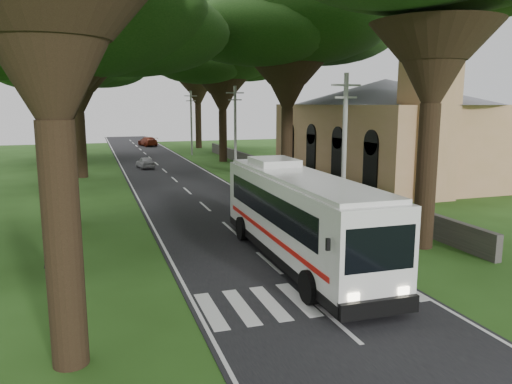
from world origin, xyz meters
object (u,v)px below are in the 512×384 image
(pole_near, at_px, (344,150))
(distant_car_a, at_px, (145,162))
(pedestrian, at_px, (50,257))
(church, at_px, (385,122))
(pole_far, at_px, (191,122))
(pole_mid, at_px, (235,130))
(coach_bus, at_px, (298,215))
(distant_car_c, at_px, (148,141))

(pole_near, distance_m, distant_car_a, 29.62)
(pedestrian, bearing_deg, church, -44.46)
(pole_far, height_order, pedestrian, pole_far)
(pole_near, distance_m, pole_mid, 20.00)
(distant_car_a, bearing_deg, pole_near, 96.78)
(pole_far, xyz_separation_m, distant_car_a, (-7.05, -11.45, -3.57))
(pole_near, relative_size, coach_bus, 0.64)
(distant_car_a, relative_size, pedestrian, 1.95)
(pole_far, bearing_deg, pole_mid, -90.00)
(distant_car_c, bearing_deg, coach_bus, 77.99)
(pole_mid, distance_m, pedestrian, 27.25)
(distant_car_c, distance_m, pedestrian, 59.50)
(pole_mid, bearing_deg, pole_far, 90.00)
(pole_mid, bearing_deg, coach_bus, -100.04)
(pole_mid, relative_size, distant_car_c, 1.66)
(pole_near, bearing_deg, distant_car_a, 103.87)
(distant_car_c, bearing_deg, pole_near, 82.38)
(pole_near, distance_m, pedestrian, 14.65)
(pedestrian, bearing_deg, pole_far, -7.82)
(church, xyz_separation_m, pole_mid, (-12.36, 4.45, -0.73))
(church, bearing_deg, distant_car_c, 112.06)
(coach_bus, height_order, distant_car_c, coach_bus)
(pole_far, xyz_separation_m, pedestrian, (-13.90, -43.20, -3.31))
(pole_mid, bearing_deg, church, -19.81)
(pole_far, bearing_deg, distant_car_c, 103.84)
(pedestrian, bearing_deg, coach_bus, -85.84)
(church, distance_m, distant_car_c, 43.24)
(pole_far, distance_m, coach_bus, 44.45)
(distant_car_a, bearing_deg, distant_car_c, -103.97)
(church, height_order, distant_car_a, church)
(church, height_order, distant_car_c, church)
(pole_mid, relative_size, coach_bus, 0.64)
(pole_mid, xyz_separation_m, distant_car_a, (-7.05, 8.55, -3.57))
(distant_car_a, relative_size, distant_car_c, 0.71)
(pole_near, distance_m, pole_far, 40.00)
(pole_far, relative_size, distant_car_c, 1.66)
(pole_mid, xyz_separation_m, pedestrian, (-13.90, -23.20, -3.31))
(pole_near, distance_m, distant_car_c, 55.67)
(pole_mid, height_order, distant_car_c, pole_mid)
(pole_mid, distance_m, distant_car_a, 11.64)
(pole_mid, distance_m, coach_bus, 24.67)
(church, bearing_deg, distant_car_a, 146.18)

